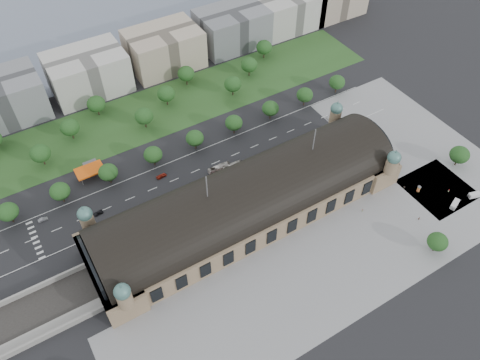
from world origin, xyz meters
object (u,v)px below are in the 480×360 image
pedestrian_0 (362,210)px  parked_car_2 (129,221)px  traffic_car_3 (161,176)px  parked_car_0 (85,240)px  traffic_car_2 (98,213)px  traffic_car_1 (43,219)px  van_south (454,205)px  parked_car_4 (121,232)px  parked_car_6 (160,207)px  parked_car_5 (128,228)px  pedestrian_1 (419,219)px  traffic_car_6 (331,117)px  petrol_station (90,168)px  pedestrian_5 (449,191)px  parked_car_1 (131,227)px  bus_west (213,179)px  pedestrian_2 (404,187)px  van_east (474,195)px  advertising_column (419,189)px  parked_car_3 (95,236)px  bus_mid (220,168)px  traffic_car_4 (224,164)px  bus_east (233,166)px

pedestrian_0 → parked_car_2: bearing=163.7°
traffic_car_3 → parked_car_0: 49.45m
traffic_car_2 → traffic_car_3: (35.78, 6.33, 0.16)m
traffic_car_1 → van_south: size_ratio=0.67×
parked_car_4 → pedestrian_0: size_ratio=2.79×
parked_car_6 → parked_car_5: bearing=-99.6°
parked_car_2 → pedestrian_1: (116.97, -69.22, 0.18)m
traffic_car_6 → parked_car_0: (-148.69, -10.04, -0.07)m
petrol_station → pedestrian_5: petrol_station is taller
parked_car_5 → pedestrian_1: (119.06, -65.34, 0.15)m
pedestrian_0 → pedestrian_1: bearing=-30.4°
pedestrian_1 → pedestrian_5: (25.50, 4.96, -0.04)m
pedestrian_5 → parked_car_1: bearing=-127.9°
parked_car_4 → parked_car_5: parked_car_4 is taller
traffic_car_6 → bus_west: (-81.87, -8.04, 0.89)m
parked_car_6 → van_south: size_ratio=0.67×
traffic_car_3 → pedestrian_0: bearing=-141.1°
pedestrian_2 → pedestrian_1: bearing=139.9°
van_east → parked_car_0: bearing=172.9°
petrol_station → van_south: (141.54, -112.47, -1.67)m
parked_car_1 → advertising_column: advertising_column is taller
parked_car_0 → parked_car_3: parked_car_3 is taller
parked_car_0 → parked_car_5: 19.21m
parked_car_0 → pedestrian_2: bearing=34.9°
bus_mid → van_south: bearing=-131.3°
parked_car_6 → van_east: 152.81m
van_east → traffic_car_4: bearing=154.8°
bus_mid → pedestrian_0: bus_mid is taller
petrol_station → parked_car_1: bearing=-84.9°
petrol_station → pedestrian_0: bearing=-42.1°
van_east → pedestrian_5: 11.56m
pedestrian_5 → petrol_station: bearing=-140.5°
petrol_station → traffic_car_2: bearing=-102.9°
parked_car_3 → pedestrian_5: size_ratio=2.66×
van_south → bus_west: bearing=119.7°
parked_car_5 → van_east: van_east is taller
parked_car_1 → pedestrian_2: size_ratio=3.17×
traffic_car_2 → bus_mid: (63.39, -4.91, 1.05)m
pedestrian_0 → pedestrian_5: bearing=-4.0°
traffic_car_3 → traffic_car_4: 32.75m
van_east → pedestrian_2: van_east is taller
van_south → pedestrian_5: size_ratio=4.00×
petrol_station → parked_car_5: size_ratio=2.71×
parked_car_1 → parked_car_3: (-16.20, 4.00, -0.06)m
pedestrian_2 → pedestrian_5: (17.25, -13.09, -0.09)m
pedestrian_1 → pedestrian_2: (8.25, 18.05, 0.05)m
pedestrian_0 → parked_car_1: bearing=165.7°
parked_car_3 → bus_west: (62.41, 2.00, 0.85)m
petrol_station → bus_east: (63.28, -35.55, -1.39)m
parked_car_6 → petrol_station: bearing=-175.3°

